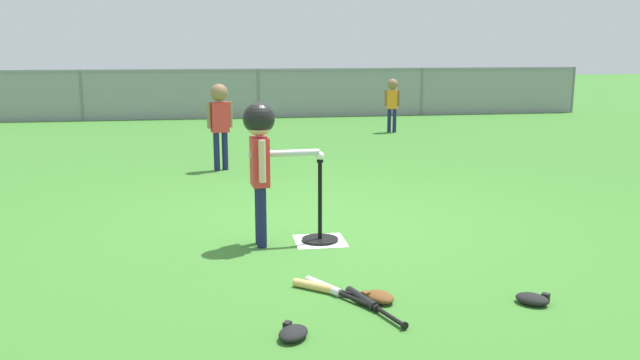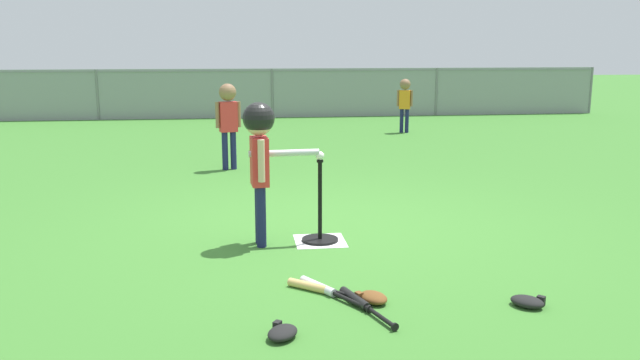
{
  "view_description": "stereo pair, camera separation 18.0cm",
  "coord_description": "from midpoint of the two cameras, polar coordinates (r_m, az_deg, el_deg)",
  "views": [
    {
      "loc": [
        -0.99,
        -5.92,
        1.69
      ],
      "look_at": [
        -0.13,
        -0.46,
        0.55
      ],
      "focal_mm": 36.74,
      "sensor_mm": 36.0,
      "label": 1
    },
    {
      "loc": [
        -0.82,
        -5.94,
        1.69
      ],
      "look_at": [
        -0.13,
        -0.46,
        0.55
      ],
      "focal_mm": 36.74,
      "sensor_mm": 36.0,
      "label": 2
    }
  ],
  "objects": [
    {
      "name": "ground_plane",
      "position": [
        6.23,
        1.46,
        -4.07
      ],
      "size": [
        60.0,
        60.0,
        0.0
      ],
      "primitive_type": "plane",
      "color": "#3D7A2D"
    },
    {
      "name": "home_plate",
      "position": [
        5.78,
        0.9,
        -5.31
      ],
      "size": [
        0.44,
        0.44,
        0.01
      ],
      "primitive_type": "cube",
      "color": "white",
      "rests_on": "ground_plane"
    },
    {
      "name": "batting_tee",
      "position": [
        5.74,
        0.9,
        -4.22
      ],
      "size": [
        0.32,
        0.32,
        0.73
      ],
      "color": "black",
      "rests_on": "ground_plane"
    },
    {
      "name": "baseball_on_tee",
      "position": [
        5.6,
        0.92,
        2.13
      ],
      "size": [
        0.07,
        0.07,
        0.07
      ],
      "primitive_type": "sphere",
      "color": "white",
      "rests_on": "batting_tee"
    },
    {
      "name": "batter_child",
      "position": [
        5.5,
        -4.32,
        3.11
      ],
      "size": [
        0.65,
        0.35,
        1.23
      ],
      "color": "#191E4C",
      "rests_on": "ground_plane"
    },
    {
      "name": "fielder_near_left",
      "position": [
        12.96,
        7.8,
        7.07
      ],
      "size": [
        0.3,
        0.21,
        1.05
      ],
      "color": "#191E4C",
      "rests_on": "ground_plane"
    },
    {
      "name": "fielder_deep_left",
      "position": [
        9.03,
        -7.44,
        5.66
      ],
      "size": [
        0.34,
        0.23,
        1.18
      ],
      "color": "#191E4C",
      "rests_on": "ground_plane"
    },
    {
      "name": "spare_bat_silver",
      "position": [
        4.6,
        1.54,
        -9.49
      ],
      "size": [
        0.42,
        0.63,
        0.06
      ],
      "color": "silver",
      "rests_on": "ground_plane"
    },
    {
      "name": "spare_bat_wood",
      "position": [
        4.62,
        0.88,
        -9.39
      ],
      "size": [
        0.55,
        0.46,
        0.06
      ],
      "color": "#DBB266",
      "rests_on": "ground_plane"
    },
    {
      "name": "spare_bat_black",
      "position": [
        4.4,
        4.69,
        -10.58
      ],
      "size": [
        0.27,
        0.65,
        0.06
      ],
      "color": "black",
      "rests_on": "ground_plane"
    },
    {
      "name": "glove_by_plate",
      "position": [
        3.95,
        -1.97,
        -13.14
      ],
      "size": [
        0.25,
        0.27,
        0.07
      ],
      "color": "black",
      "rests_on": "ground_plane"
    },
    {
      "name": "glove_near_bats",
      "position": [
        4.62,
        18.73,
        -10.0
      ],
      "size": [
        0.27,
        0.27,
        0.07
      ],
      "color": "black",
      "rests_on": "ground_plane"
    },
    {
      "name": "glove_tossed_aside",
      "position": [
        4.47,
        5.79,
        -10.15
      ],
      "size": [
        0.24,
        0.27,
        0.07
      ],
      "color": "brown",
      "rests_on": "ground_plane"
    },
    {
      "name": "outfield_fence",
      "position": [
        15.62,
        -3.85,
        7.7
      ],
      "size": [
        16.06,
        0.06,
        1.15
      ],
      "color": "slate",
      "rests_on": "ground_plane"
    }
  ]
}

